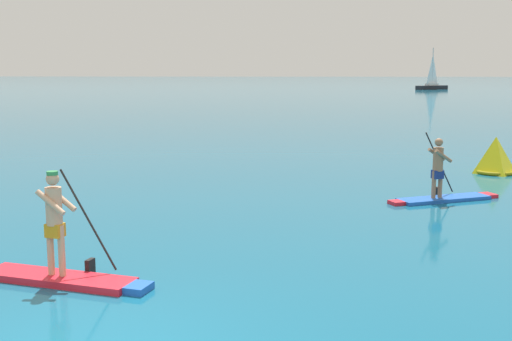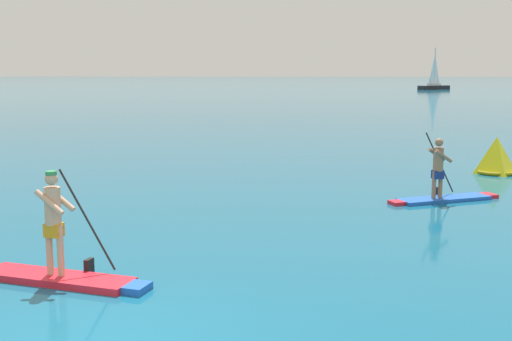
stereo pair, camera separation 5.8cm
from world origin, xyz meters
The scene contains 4 objects.
paddleboarder_mid_center centered at (-1.23, 2.69, 0.37)m, with size 3.25×1.33×1.85m.
paddleboarder_far_right centered at (6.51, 9.60, 0.36)m, with size 3.08×1.61×1.82m.
race_marker_buoy centered at (9.29, 14.19, 0.54)m, with size 1.30×1.30×1.21m.
sailboat_right_horizon centered at (24.64, 94.64, 0.81)m, with size 5.33×4.08×6.25m.
Camera 1 is at (2.44, -7.42, 3.47)m, focal length 46.05 mm.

